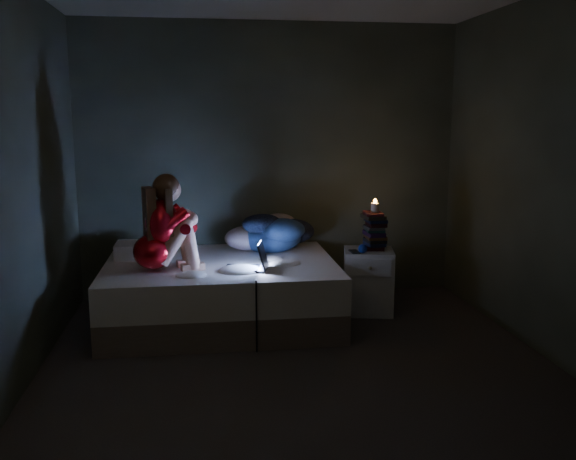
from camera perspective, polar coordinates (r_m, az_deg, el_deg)
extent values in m
cube|color=#2B2625|center=(4.38, 1.18, -12.89)|extent=(3.60, 3.80, 0.02)
cube|color=#2B3025|center=(5.93, -1.70, 6.33)|extent=(3.60, 0.02, 2.60)
cube|color=#2B3025|center=(2.20, 9.18, -0.87)|extent=(3.60, 0.02, 2.60)
cube|color=#2B3025|center=(4.16, -24.23, 3.65)|extent=(0.02, 3.80, 2.60)
cube|color=#2B3025|center=(4.69, 23.73, 4.35)|extent=(0.02, 3.80, 2.60)
cube|color=silver|center=(5.49, -13.35, -1.79)|extent=(0.44, 0.31, 0.13)
cube|color=silver|center=(5.54, 7.43, -4.72)|extent=(0.49, 0.46, 0.57)
cylinder|color=beige|center=(5.45, 8.04, 1.99)|extent=(0.07, 0.07, 0.08)
cube|color=black|center=(5.34, 6.44, -2.07)|extent=(0.10, 0.15, 0.01)
sphere|color=navy|center=(5.33, 7.23, -1.75)|extent=(0.08, 0.08, 0.08)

